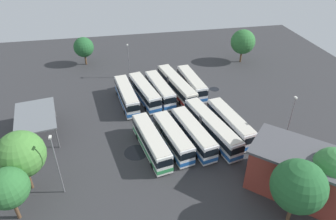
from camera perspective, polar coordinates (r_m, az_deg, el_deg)
name	(u,v)px	position (r m, az deg, el deg)	size (l,w,h in m)	color
ground_plane	(175,117)	(55.22, 1.23, -1.36)	(93.61, 93.61, 0.00)	#333335
bus_row0_slot0	(127,96)	(58.63, -7.81, 2.71)	(11.90, 4.05, 3.58)	silver
bus_row0_slot1	(144,92)	(59.50, -4.45, 3.42)	(12.08, 5.09, 3.58)	silver
bus_row0_slot2	(160,89)	(60.19, -1.55, 3.88)	(11.66, 4.44, 3.58)	silver
bus_row0_slot3	(176,85)	(61.66, 1.55, 4.64)	(14.65, 5.38, 3.58)	silver
bus_row0_slot4	(192,83)	(62.66, 4.45, 5.04)	(11.50, 3.70, 3.58)	silver
bus_row1_slot0	(151,142)	(46.56, -3.19, -5.99)	(12.04, 4.69, 3.58)	silver
bus_row1_slot1	(173,138)	(47.32, 0.92, -5.21)	(11.06, 4.65, 3.58)	silver
bus_row1_slot2	(193,134)	(48.28, 4.73, -4.44)	(11.90, 4.83, 3.58)	silver
bus_row1_slot3	(211,127)	(50.02, 8.14, -3.19)	(14.63, 5.75, 3.58)	silver
bus_row1_slot4	(230,123)	(51.47, 11.57, -2.42)	(11.95, 4.57, 3.58)	silver
depot_building	(297,171)	(43.27, 23.13, -10.49)	(13.49, 13.69, 6.41)	maroon
maintenance_shelter	(35,116)	(53.43, -23.74, -1.02)	(10.84, 7.82, 3.92)	slate
lamp_post_mid_lot	(129,60)	(67.77, -7.44, 9.37)	(0.56, 0.28, 7.80)	slate
lamp_post_by_building	(291,118)	(50.57, 22.07, -1.40)	(0.56, 0.28, 8.36)	slate
lamp_post_near_entrance	(57,164)	(40.58, -20.15, -9.44)	(0.56, 0.28, 9.34)	slate
tree_west_edge	(243,42)	(77.08, 13.91, 12.35)	(5.85, 5.85, 8.14)	brown
tree_northwest	(298,186)	(37.58, 23.33, -13.04)	(6.18, 6.18, 8.82)	brown
tree_north_edge	(8,188)	(39.67, -27.95, -12.86)	(4.86, 4.86, 7.57)	brown
tree_south_edge	(334,169)	(41.58, 28.72, -9.70)	(5.22, 5.22, 8.32)	brown
tree_northeast	(84,47)	(76.47, -15.58, 11.31)	(4.73, 4.73, 6.80)	brown
tree_east_edge	(21,154)	(42.42, -25.94, -7.53)	(6.09, 6.09, 8.94)	brown
puddle_between_rows	(136,152)	(47.74, -6.00, -7.95)	(3.76, 3.76, 0.01)	black
puddle_front_lane	(175,118)	(55.08, 1.27, -1.45)	(2.90, 2.90, 0.01)	black
puddle_near_shelter	(152,121)	(54.19, -2.96, -2.15)	(3.35, 3.35, 0.01)	black
puddle_centre_drain	(214,89)	(64.93, 8.70, 3.90)	(2.06, 2.06, 0.01)	black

